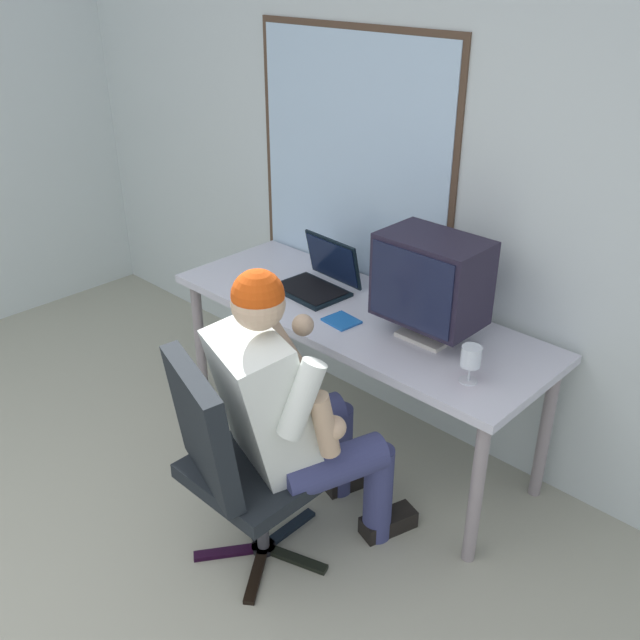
# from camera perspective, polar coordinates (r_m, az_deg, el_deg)

# --- Properties ---
(wall_rear) EXTENTS (5.52, 0.08, 2.74)m
(wall_rear) POSITION_cam_1_polar(r_m,az_deg,el_deg) (3.24, 9.57, 12.60)
(wall_rear) COLOR silver
(wall_rear) RESTS_ON ground
(desk) EXTENTS (1.86, 0.67, 0.72)m
(desk) POSITION_cam_1_polar(r_m,az_deg,el_deg) (3.27, 2.90, -0.36)
(desk) COLOR gray
(desk) RESTS_ON ground
(office_chair) EXTENTS (0.58, 0.61, 0.93)m
(office_chair) POSITION_cam_1_polar(r_m,az_deg,el_deg) (2.69, -7.00, -10.79)
(office_chair) COLOR black
(office_chair) RESTS_ON ground
(person_seated) EXTENTS (0.65, 0.85, 1.24)m
(person_seated) POSITION_cam_1_polar(r_m,az_deg,el_deg) (2.70, -2.28, -7.19)
(person_seated) COLOR navy
(person_seated) RESTS_ON ground
(crt_monitor) EXTENTS (0.43, 0.29, 0.45)m
(crt_monitor) POSITION_cam_1_polar(r_m,az_deg,el_deg) (2.93, 8.95, 3.20)
(crt_monitor) COLOR beige
(crt_monitor) RESTS_ON desk
(laptop) EXTENTS (0.36, 0.32, 0.24)m
(laptop) POSITION_cam_1_polar(r_m,az_deg,el_deg) (3.43, 0.06, 3.54)
(laptop) COLOR black
(laptop) RESTS_ON desk
(wine_glass) EXTENTS (0.08, 0.08, 0.15)m
(wine_glass) POSITION_cam_1_polar(r_m,az_deg,el_deg) (2.73, 12.07, -3.05)
(wine_glass) COLOR silver
(wine_glass) RESTS_ON desk
(cd_case) EXTENTS (0.15, 0.14, 0.01)m
(cd_case) POSITION_cam_1_polar(r_m,az_deg,el_deg) (3.14, 1.74, -0.07)
(cd_case) COLOR blue
(cd_case) RESTS_ON desk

